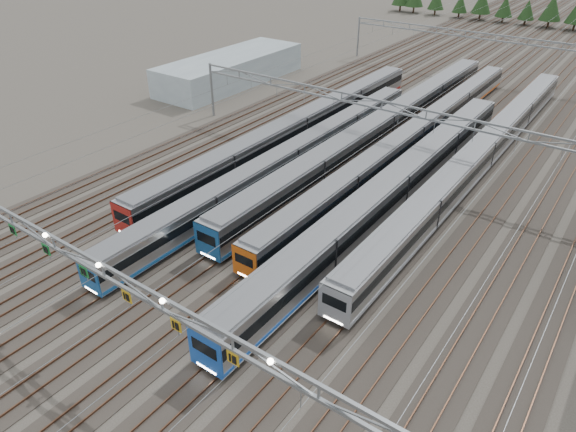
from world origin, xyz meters
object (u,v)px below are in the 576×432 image
Objects in this scene: gantry_far at (495,43)px; west_shed at (231,69)px; train_a at (298,128)px; train_c at (383,127)px; train_f at (481,153)px; train_b at (289,159)px; gantry_mid at (381,112)px; gantry_near at (102,274)px; train_e at (394,188)px; train_d at (413,136)px.

gantry_far reaches higher than west_shed.
train_c is (9.00, 7.16, 0.02)m from train_a.
train_c is 1.22× the size of gantry_far.
west_shed is at bearing 168.90° from train_f.
train_b is 0.99× the size of gantry_mid.
train_a is at bearing 118.40° from train_b.
gantry_near is at bearing -104.00° from train_f.
train_e reaches higher than train_b.
train_e is at bearing 0.97° from train_b.
gantry_mid is at bearing 125.53° from train_e.
train_f is 13.11m from gantry_mid.
train_b is 38.95m from west_shed.
train_e is at bearing -59.46° from train_c.
train_c is 2.29× the size of west_shed.
gantry_far is (11.25, 46.36, 4.20)m from train_a.
train_b is 13.50m from train_e.
train_c is 1.00× the size of train_f.
train_a reaches higher than train_f.
train_f is 2.28× the size of west_shed.
train_b is 16.12m from train_c.
train_f is (9.00, -0.40, 0.14)m from train_d.
train_d is 1.19× the size of train_e.
train_c reaches higher than train_f.
train_e is 1.02× the size of gantry_far.
gantry_mid is (11.25, 1.36, 4.20)m from train_a.
gantry_far reaches higher than train_a.
west_shed is at bearing 124.09° from gantry_near.
train_e is 31.78m from gantry_near.
gantry_far reaches higher than train_c.
gantry_far is (0.00, 45.00, 0.00)m from gantry_mid.
gantry_far reaches higher than train_f.
gantry_mid is 1.88× the size of west_shed.
train_d is at bearing 106.66° from train_e.
train_e is 50.09m from west_shed.
train_d is at bearing 27.21° from train_a.
gantry_mid reaches higher than train_f.
train_f is (18.00, 14.86, 0.12)m from train_b.
train_b is at bearing -140.45° from train_f.
train_b is 0.97× the size of train_e.
train_e is 1.02× the size of gantry_near.
gantry_far is at bearing 97.07° from train_e.
train_b reaches higher than train_d.
train_e is (4.50, -15.04, 0.26)m from train_d.
west_shed reaches higher than train_f.
train_c is 36.00m from west_shed.
gantry_far is at bearing 86.72° from train_c.
train_d is at bearing -86.73° from gantry_far.
gantry_near is at bearing -73.88° from train_a.
train_d is 39.73m from gantry_far.
gantry_mid and gantry_far have the same top height.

